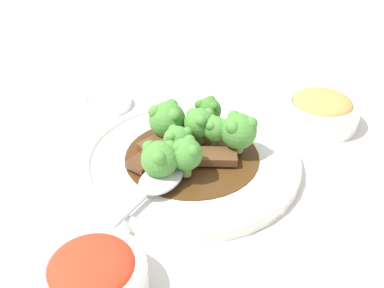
# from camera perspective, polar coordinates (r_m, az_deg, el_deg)

# --- Properties ---
(ground_plane) EXTENTS (4.00, 4.00, 0.00)m
(ground_plane) POSITION_cam_1_polar(r_m,az_deg,el_deg) (0.59, 0.00, -2.71)
(ground_plane) COLOR silver
(main_plate) EXTENTS (0.28, 0.28, 0.02)m
(main_plate) POSITION_cam_1_polar(r_m,az_deg,el_deg) (0.59, 0.00, -1.93)
(main_plate) COLOR white
(main_plate) RESTS_ON ground_plane
(beef_strip_0) EXTENTS (0.07, 0.06, 0.01)m
(beef_strip_0) POSITION_cam_1_polar(r_m,az_deg,el_deg) (0.59, -4.03, -0.25)
(beef_strip_0) COLOR brown
(beef_strip_0) RESTS_ON main_plate
(beef_strip_1) EXTENTS (0.05, 0.08, 0.01)m
(beef_strip_1) POSITION_cam_1_polar(r_m,az_deg,el_deg) (0.57, 2.07, -1.58)
(beef_strip_1) COLOR brown
(beef_strip_1) RESTS_ON main_plate
(beef_strip_2) EXTENTS (0.06, 0.04, 0.01)m
(beef_strip_2) POSITION_cam_1_polar(r_m,az_deg,el_deg) (0.57, -5.62, -1.88)
(beef_strip_2) COLOR #56331E
(beef_strip_2) RESTS_ON main_plate
(broccoli_floret_0) EXTENTS (0.04, 0.04, 0.05)m
(broccoli_floret_0) POSITION_cam_1_polar(r_m,az_deg,el_deg) (0.62, 1.99, 4.34)
(broccoli_floret_0) COLOR #8EB756
(broccoli_floret_0) RESTS_ON main_plate
(broccoli_floret_1) EXTENTS (0.05, 0.05, 0.05)m
(broccoli_floret_1) POSITION_cam_1_polar(r_m,az_deg,el_deg) (0.57, 5.95, 1.72)
(broccoli_floret_1) COLOR #8EB756
(broccoli_floret_1) RESTS_ON main_plate
(broccoli_floret_2) EXTENTS (0.04, 0.04, 0.05)m
(broccoli_floret_2) POSITION_cam_1_polar(r_m,az_deg,el_deg) (0.59, 1.08, 2.71)
(broccoli_floret_2) COLOR #7FA84C
(broccoli_floret_2) RESTS_ON main_plate
(broccoli_floret_3) EXTENTS (0.05, 0.05, 0.05)m
(broccoli_floret_3) POSITION_cam_1_polar(r_m,az_deg,el_deg) (0.60, -3.17, 3.21)
(broccoli_floret_3) COLOR #8EB756
(broccoli_floret_3) RESTS_ON main_plate
(broccoli_floret_4) EXTENTS (0.03, 0.03, 0.05)m
(broccoli_floret_4) POSITION_cam_1_polar(r_m,az_deg,el_deg) (0.58, 2.99, 1.97)
(broccoli_floret_4) COLOR #7FA84C
(broccoli_floret_4) RESTS_ON main_plate
(broccoli_floret_5) EXTENTS (0.04, 0.04, 0.05)m
(broccoli_floret_5) POSITION_cam_1_polar(r_m,az_deg,el_deg) (0.52, -4.13, -1.86)
(broccoli_floret_5) COLOR #7FA84C
(broccoli_floret_5) RESTS_ON main_plate
(broccoli_floret_6) EXTENTS (0.04, 0.04, 0.05)m
(broccoli_floret_6) POSITION_cam_1_polar(r_m,az_deg,el_deg) (0.53, -0.77, -1.24)
(broccoli_floret_6) COLOR #7FA84C
(broccoli_floret_6) RESTS_ON main_plate
(broccoli_floret_7) EXTENTS (0.04, 0.04, 0.04)m
(broccoli_floret_7) POSITION_cam_1_polar(r_m,az_deg,el_deg) (0.57, -1.88, 0.61)
(broccoli_floret_7) COLOR #8EB756
(broccoli_floret_7) RESTS_ON main_plate
(serving_spoon) EXTENTS (0.23, 0.07, 0.01)m
(serving_spoon) POSITION_cam_1_polar(r_m,az_deg,el_deg) (0.52, -5.10, -5.51)
(serving_spoon) COLOR silver
(serving_spoon) RESTS_ON main_plate
(side_bowl_kimchi) EXTENTS (0.10, 0.10, 0.05)m
(side_bowl_kimchi) POSITION_cam_1_polar(r_m,az_deg,el_deg) (0.44, -12.41, -15.99)
(side_bowl_kimchi) COLOR white
(side_bowl_kimchi) RESTS_ON ground_plane
(side_bowl_appetizer) EXTENTS (0.11, 0.11, 0.05)m
(side_bowl_appetizer) POSITION_cam_1_polar(r_m,az_deg,el_deg) (0.70, 16.09, 4.22)
(side_bowl_appetizer) COLOR white
(side_bowl_appetizer) RESTS_ON ground_plane
(sauce_dish) EXTENTS (0.08, 0.08, 0.01)m
(sauce_dish) POSITION_cam_1_polar(r_m,az_deg,el_deg) (0.74, -10.66, 5.25)
(sauce_dish) COLOR white
(sauce_dish) RESTS_ON ground_plane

